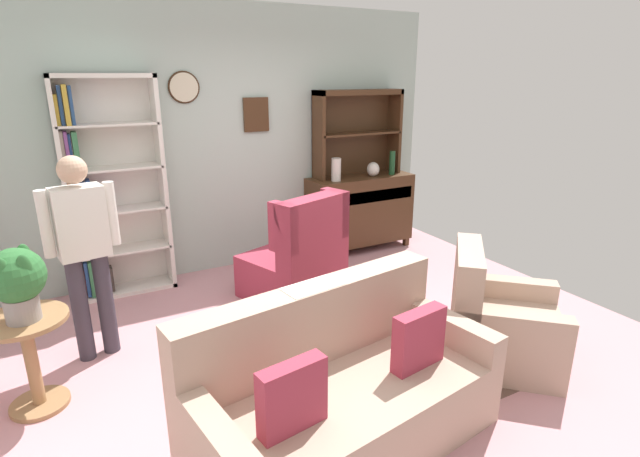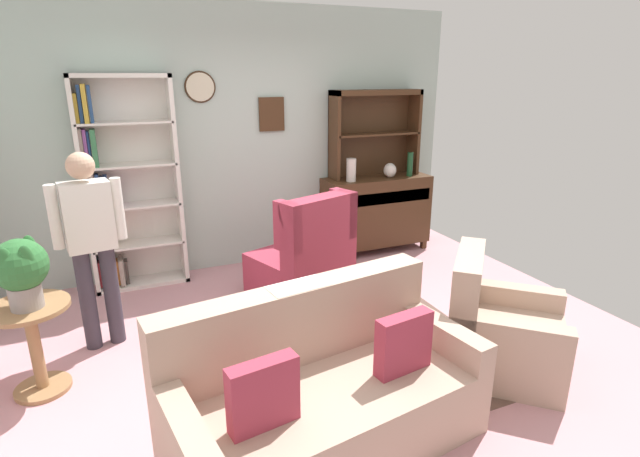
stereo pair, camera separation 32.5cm
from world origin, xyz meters
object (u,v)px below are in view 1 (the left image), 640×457
Objects in this scene: person_reading at (84,245)px; vase_round at (373,169)px; vase_tall at (336,170)px; plant_stand at (30,353)px; wingback_chair at (298,261)px; book_stack at (299,317)px; bookshelf at (108,193)px; potted_plant_large at (17,279)px; couch_floral at (341,394)px; armchair_floral at (499,326)px; bottle_wine at (392,163)px; coffee_table at (290,332)px; sideboard at (360,209)px; sideboard_hutch at (357,121)px.

vase_round is at bearing 17.18° from person_reading.
plant_stand is at bearing -154.76° from vase_tall.
wingback_chair is 2.31m from plant_stand.
vase_round reaches higher than book_stack.
bookshelf is 1.82m from potted_plant_large.
armchair_floral is (1.48, 0.17, -0.02)m from couch_floral.
person_reading is at bearing -164.38° from bottle_wine.
vase_tall is 2.56m from coffee_table.
couch_floral is at bearing -72.81° from bookshelf.
couch_floral is 1.96m from wingback_chair.
vase_tall reaches higher than armchair_floral.
vase_tall is at bearing -178.51° from vase_round.
sideboard is 2.79× the size of potted_plant_large.
plant_stand is 1.74m from book_stack.
bookshelf is 2.62× the size of coffee_table.
vase_tall reaches higher than wingback_chair.
person_reading is at bearing 150.07° from armchair_floral.
couch_floral is 2.00m from plant_stand.
wingback_chair is (1.51, -0.99, -0.63)m from bookshelf.
coffee_table is at bearing 143.23° from book_stack.
wingback_chair is at bearing 64.41° from book_stack.
vase_tall is 1.39m from wingback_chair.
sideboard_hutch reaches higher than book_stack.
bottle_wine reaches higher than plant_stand.
bottle_wine reaches higher than vase_round.
sideboard_hutch reaches higher than armchair_floral.
vase_round is 0.59× the size of bottle_wine.
bookshelf reaches higher than vase_round.
sideboard_hutch reaches higher than couch_floral.
bookshelf is 2.41m from vase_tall.
bookshelf reaches higher than sideboard_hutch.
bookshelf reaches higher than plant_stand.
bookshelf is 3.06m from couch_floral.
coffee_table is (-1.90, -2.14, -1.21)m from sideboard_hutch.
potted_plant_large is (-3.49, -1.59, 0.41)m from sideboard.
bookshelf is at bearing 112.98° from coffee_table.
sideboard_hutch is 3.94m from potted_plant_large.
vase_round reaches higher than wingback_chair.
plant_stand is (-3.07, 1.04, 0.11)m from armchair_floral.
wingback_chair is at bearing 17.24° from potted_plant_large.
vase_round is (2.93, -0.15, -0.01)m from bookshelf.
coffee_table is at bearing -127.83° from vase_tall.
sideboard is 0.83× the size of person_reading.
plant_stand reaches higher than coffee_table.
potted_plant_large is at bearing 164.55° from coffee_table.
couch_floral is at bearing -123.77° from sideboard_hutch.
vase_tall is 0.33× the size of coffee_table.
couch_floral is at bearing -95.97° from book_stack.
plant_stand is at bearing 163.39° from coffee_table.
bottle_wine reaches higher than potted_plant_large.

